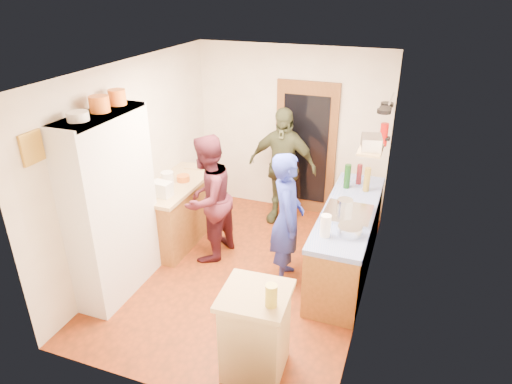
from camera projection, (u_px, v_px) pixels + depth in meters
The scene contains 44 objects.
floor at pixel (245, 272), 5.93m from camera, with size 3.00×4.00×0.02m, color maroon.
ceiling at pixel (242, 67), 4.81m from camera, with size 3.00×4.00×0.02m, color silver.
wall_back at pixel (291, 131), 7.08m from camera, with size 3.00×0.02×2.60m, color silver.
wall_front at pixel (152, 276), 3.67m from camera, with size 3.00×0.02×2.60m, color silver.
wall_left at pixel (134, 164), 5.84m from camera, with size 0.02×4.00×2.60m, color silver.
wall_right at pixel (374, 200), 4.90m from camera, with size 0.02×4.00×2.60m, color silver.
door_frame at pixel (306, 149), 7.07m from camera, with size 0.95×0.06×2.10m, color brown.
door_glass at pixel (305, 150), 7.04m from camera, with size 0.70×0.02×1.70m, color black.
hutch_body at pixel (112, 207), 5.18m from camera, with size 0.40×1.20×2.20m, color silver.
hutch_top_shelf at pixel (98, 115), 4.72m from camera, with size 0.40×1.14×0.04m, color silver.
plate_stack at pixel (78, 116), 4.45m from camera, with size 0.21×0.21×0.09m, color white.
orange_pot_a at pixel (99, 104), 4.72m from camera, with size 0.21×0.21×0.17m, color orange.
orange_pot_b at pixel (117, 97), 4.98m from camera, with size 0.19×0.19×0.17m, color orange.
left_counter_base at pixel (178, 213), 6.50m from camera, with size 0.60×1.40×0.85m, color #9E6129.
left_counter_top at pixel (176, 184), 6.31m from camera, with size 0.64×1.44×0.05m, color #D3B67B.
toaster at pixel (162, 189), 5.88m from camera, with size 0.26×0.17×0.19m, color white.
kettle at pixel (168, 179), 6.18m from camera, with size 0.17×0.17×0.19m, color white.
orange_bowl at pixel (183, 178), 6.33m from camera, with size 0.18×0.18×0.08m, color orange.
chopping_board at pixel (196, 167), 6.79m from camera, with size 0.30×0.22×0.03m, color #D3B67B.
right_counter_base at pixel (347, 242), 5.80m from camera, with size 0.60×2.20×0.84m, color #9E6129.
right_counter_top at pixel (350, 211), 5.61m from camera, with size 0.62×2.22×0.06m, color #1338B9.
hob at pixel (348, 213), 5.44m from camera, with size 0.55×0.58×0.04m, color silver.
pot_on_hob at pixel (345, 204), 5.48m from camera, with size 0.19×0.19×0.12m, color silver.
bottle_a at pixel (347, 176), 6.07m from camera, with size 0.08×0.08×0.33m, color #143F14.
bottle_b at pixel (359, 174), 6.20m from camera, with size 0.07×0.07×0.28m, color #591419.
bottle_c at pixel (367, 180), 5.98m from camera, with size 0.08×0.08×0.33m, color olive.
paper_towel at pixel (325, 226), 4.95m from camera, with size 0.12×0.12×0.25m, color white.
mixing_bowl at pixel (350, 230), 5.01m from camera, with size 0.27×0.27×0.10m, color silver.
island_base at pixel (255, 334), 4.29m from camera, with size 0.55×0.55×0.86m, color #D3B67B.
island_top at pixel (255, 295), 4.10m from camera, with size 0.62×0.62×0.05m, color #D3B67B.
cutting_board at pixel (252, 290), 4.15m from camera, with size 0.35×0.28×0.02m, color white.
oil_jar at pixel (271, 295), 3.89m from camera, with size 0.11×0.11×0.21m, color #AD9E2D.
pan_rail at pixel (391, 98), 5.89m from camera, with size 0.02×0.02×0.65m, color silver.
pan_hang_a at pixel (384, 111), 5.81m from camera, with size 0.18×0.18×0.05m, color black.
pan_hang_b at pixel (385, 109), 5.99m from camera, with size 0.16×0.16×0.05m, color black.
pan_hang_c at pixel (387, 104), 6.16m from camera, with size 0.17×0.17×0.05m, color black.
wall_shelf at pixel (371, 150), 5.15m from camera, with size 0.26×0.42×0.03m, color #D3B67B.
radio at pixel (371, 143), 5.12m from camera, with size 0.22×0.30×0.15m, color silver.
ext_bracket at pixel (388, 139), 6.29m from camera, with size 0.06×0.10×0.04m, color black.
fire_extinguisher at pixel (384, 135), 6.29m from camera, with size 0.11×0.11×0.32m, color red.
picture_frame at pixel (32, 148), 4.20m from camera, with size 0.03×0.25×0.30m, color gold.
person_hob at pixel (290, 220), 5.45m from camera, with size 0.61×0.40×1.68m, color #2431A1.
person_left at pixel (211, 198), 5.94m from camera, with size 0.84×0.65×1.72m, color #451823.
person_back at pixel (283, 167), 6.81m from camera, with size 1.06×0.44×1.80m, color #383C24.
Camera 1 is at (1.83, -4.56, 3.49)m, focal length 32.00 mm.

